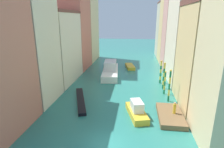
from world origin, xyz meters
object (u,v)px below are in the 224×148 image
waterfront_dock (170,115)px  mooring_pole_2 (164,75)px  motorboat_1 (137,111)px  mooring_pole_3 (161,72)px  gondola_black (81,100)px  person_on_dock (174,108)px  motorboat_0 (130,66)px  mooring_pole_0 (169,85)px  vaporetto_white (110,70)px  mooring_pole_1 (165,82)px

waterfront_dock → mooring_pole_2: 10.74m
mooring_pole_2 → motorboat_1: size_ratio=0.87×
mooring_pole_3 → gondola_black: size_ratio=0.50×
person_on_dock → gondola_black: 13.63m
waterfront_dock → mooring_pole_2: mooring_pole_2 is taller
mooring_pole_3 → motorboat_0: bearing=120.0°
mooring_pole_0 → vaporetto_white: mooring_pole_0 is taller
mooring_pole_2 → vaporetto_white: 12.81m
mooring_pole_1 → mooring_pole_3: mooring_pole_3 is taller
mooring_pole_1 → motorboat_0: 17.73m
waterfront_dock → mooring_pole_1: 8.14m
waterfront_dock → person_on_dock: person_on_dock is taller
mooring_pole_3 → gondola_black: 16.74m
mooring_pole_1 → person_on_dock: bearing=-88.6°
gondola_black → mooring_pole_3: bearing=38.6°
mooring_pole_0 → motorboat_1: 7.23m
mooring_pole_0 → mooring_pole_1: bearing=94.9°
mooring_pole_3 → vaporetto_white: mooring_pole_3 is taller
waterfront_dock → mooring_pole_3: size_ratio=1.33×
mooring_pole_1 → motorboat_1: bearing=-119.3°
person_on_dock → mooring_pole_2: 10.56m
mooring_pole_3 → person_on_dock: bearing=-89.0°
mooring_pole_3 → motorboat_1: (-4.47, -13.63, -1.59)m
mooring_pole_3 → motorboat_1: bearing=-108.2°
motorboat_0 → person_on_dock: bearing=-75.0°
mooring_pole_0 → motorboat_0: 20.62m
waterfront_dock → mooring_pole_3: 13.69m
mooring_pole_1 → mooring_pole_3: size_ratio=0.88×
gondola_black → motorboat_0: bearing=72.5°
vaporetto_white → waterfront_dock: bearing=-59.9°
mooring_pole_3 → waterfront_dock: bearing=-90.8°
mooring_pole_2 → motorboat_0: size_ratio=0.88×
waterfront_dock → motorboat_0: size_ratio=1.10×
mooring_pole_1 → gondola_black: bearing=-159.8°
mooring_pole_3 → motorboat_0: 12.73m
mooring_pole_0 → vaporetto_white: size_ratio=0.43×
gondola_black → motorboat_1: (8.51, -3.27, 0.51)m
waterfront_dock → motorboat_1: 4.30m
mooring_pole_0 → mooring_pole_1: (-0.25, 2.94, -0.54)m
mooring_pole_1 → mooring_pole_3: bearing=90.4°
mooring_pole_3 → gondola_black: (-12.98, -10.36, -2.10)m
person_on_dock → motorboat_0: bearing=105.0°
mooring_pole_1 → waterfront_dock: bearing=-91.7°
vaporetto_white → gondola_black: 14.68m
mooring_pole_0 → motorboat_1: mooring_pole_0 is taller
vaporetto_white → motorboat_1: bearing=-71.5°
vaporetto_white → person_on_dock: bearing=-58.8°
waterfront_dock → gondola_black: waterfront_dock is taller
mooring_pole_2 → gondola_black: bearing=-150.9°
mooring_pole_1 → vaporetto_white: mooring_pole_1 is taller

